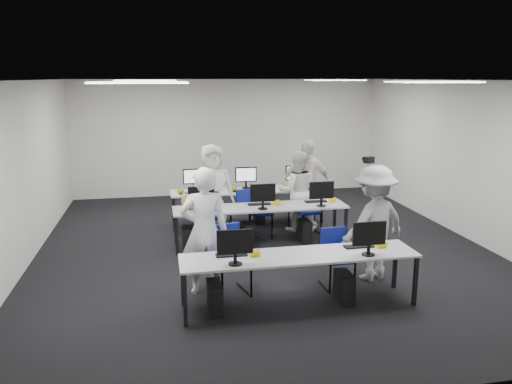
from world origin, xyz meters
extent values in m
plane|color=black|center=(0.00, 0.00, 0.00)|extent=(9.00, 9.00, 0.00)
plane|color=white|center=(0.00, 0.00, 3.00)|extent=(9.00, 9.00, 0.00)
cube|color=silver|center=(0.00, 4.50, 1.50)|extent=(8.00, 0.02, 3.00)
cube|color=silver|center=(0.00, -4.50, 1.50)|extent=(8.00, 0.02, 3.00)
cube|color=silver|center=(-4.00, 0.00, 1.50)|extent=(0.02, 9.00, 3.00)
cube|color=silver|center=(4.00, 0.00, 1.50)|extent=(0.02, 9.00, 3.00)
cube|color=white|center=(-2.00, -2.00, 2.98)|extent=(1.20, 0.60, 0.02)
cube|color=white|center=(2.00, -2.00, 2.98)|extent=(1.20, 0.60, 0.02)
cube|color=white|center=(-2.00, 2.00, 2.98)|extent=(1.20, 0.60, 0.02)
cube|color=white|center=(2.00, 2.00, 2.98)|extent=(1.20, 0.60, 0.02)
cube|color=#B6B8BB|center=(0.00, -2.40, 0.71)|extent=(3.20, 0.70, 0.03)
cube|color=black|center=(-1.55, -2.70, 0.35)|extent=(0.05, 0.05, 0.70)
cube|color=black|center=(-1.55, -2.10, 0.35)|extent=(0.05, 0.05, 0.70)
cube|color=black|center=(1.55, -2.70, 0.35)|extent=(0.05, 0.05, 0.70)
cube|color=black|center=(1.55, -2.10, 0.35)|extent=(0.05, 0.05, 0.70)
cube|color=#B6B8BB|center=(0.00, 0.20, 0.71)|extent=(3.20, 0.70, 0.03)
cube|color=black|center=(-1.55, -0.10, 0.35)|extent=(0.05, 0.05, 0.70)
cube|color=black|center=(-1.55, 0.50, 0.35)|extent=(0.05, 0.05, 0.70)
cube|color=black|center=(1.55, -0.10, 0.35)|extent=(0.05, 0.05, 0.70)
cube|color=black|center=(1.55, 0.50, 0.35)|extent=(0.05, 0.05, 0.70)
cube|color=#B6B8BB|center=(0.00, 1.60, 0.71)|extent=(3.20, 0.70, 0.03)
cube|color=black|center=(-1.55, 1.30, 0.35)|extent=(0.05, 0.05, 0.70)
cube|color=black|center=(-1.55, 1.90, 0.35)|extent=(0.05, 0.05, 0.70)
cube|color=black|center=(1.55, 1.30, 0.35)|extent=(0.05, 0.05, 0.70)
cube|color=black|center=(1.55, 1.90, 0.35)|extent=(0.05, 0.05, 0.70)
cube|color=#0D33B4|center=(-0.90, -2.58, 1.03)|extent=(0.46, 0.04, 0.32)
cube|color=black|center=(-0.90, -2.26, 0.74)|extent=(0.42, 0.14, 0.02)
ellipsoid|color=black|center=(-0.60, -2.26, 0.75)|extent=(0.07, 0.10, 0.04)
cube|color=black|center=(-1.15, -2.40, 0.21)|extent=(0.18, 0.40, 0.42)
cube|color=white|center=(0.90, -2.58, 1.03)|extent=(0.46, 0.04, 0.32)
cube|color=black|center=(0.90, -2.26, 0.74)|extent=(0.42, 0.14, 0.02)
ellipsoid|color=black|center=(1.20, -2.26, 0.75)|extent=(0.07, 0.10, 0.04)
cube|color=black|center=(0.65, -2.40, 0.21)|extent=(0.18, 0.40, 0.42)
cube|color=white|center=(-1.10, 0.02, 1.03)|extent=(0.46, 0.04, 0.32)
cube|color=black|center=(-1.10, 0.34, 0.74)|extent=(0.42, 0.14, 0.02)
ellipsoid|color=black|center=(-0.80, 0.34, 0.75)|extent=(0.07, 0.10, 0.04)
cube|color=black|center=(-1.35, 0.20, 0.21)|extent=(0.18, 0.40, 0.42)
cube|color=white|center=(0.00, 0.02, 1.03)|extent=(0.46, 0.04, 0.32)
cube|color=black|center=(0.00, 0.34, 0.74)|extent=(0.42, 0.14, 0.02)
ellipsoid|color=black|center=(0.30, 0.34, 0.75)|extent=(0.07, 0.10, 0.04)
cube|color=black|center=(-0.25, 0.20, 0.21)|extent=(0.18, 0.40, 0.42)
cube|color=white|center=(1.10, 0.02, 1.03)|extent=(0.46, 0.04, 0.32)
cube|color=black|center=(1.10, 0.34, 0.74)|extent=(0.42, 0.14, 0.02)
ellipsoid|color=black|center=(1.40, 0.34, 0.75)|extent=(0.07, 0.10, 0.04)
cube|color=black|center=(0.85, 0.20, 0.21)|extent=(0.18, 0.40, 0.42)
cube|color=white|center=(-1.10, 1.78, 1.03)|extent=(0.46, 0.04, 0.32)
cube|color=black|center=(-1.10, 1.46, 0.74)|extent=(0.42, 0.14, 0.02)
ellipsoid|color=black|center=(-1.40, 1.46, 0.75)|extent=(0.07, 0.10, 0.04)
cube|color=black|center=(-0.85, 1.60, 0.21)|extent=(0.18, 0.40, 0.42)
cube|color=white|center=(0.00, 1.78, 1.03)|extent=(0.46, 0.04, 0.32)
cube|color=black|center=(0.00, 1.46, 0.74)|extent=(0.42, 0.14, 0.02)
ellipsoid|color=black|center=(-0.30, 1.46, 0.75)|extent=(0.07, 0.10, 0.04)
cube|color=black|center=(0.25, 1.60, 0.21)|extent=(0.18, 0.40, 0.42)
cube|color=white|center=(1.10, 1.78, 1.03)|extent=(0.46, 0.04, 0.32)
cube|color=black|center=(1.10, 1.46, 0.74)|extent=(0.42, 0.14, 0.02)
ellipsoid|color=black|center=(0.80, 1.46, 0.75)|extent=(0.07, 0.10, 0.04)
cube|color=black|center=(1.35, 1.60, 0.21)|extent=(0.18, 0.40, 0.42)
cube|color=navy|center=(-0.86, -1.84, 0.50)|extent=(0.58, 0.56, 0.07)
cube|color=navy|center=(-0.91, -1.63, 0.79)|extent=(0.46, 0.16, 0.39)
cube|color=navy|center=(0.73, -1.90, 0.44)|extent=(0.45, 0.43, 0.06)
cube|color=navy|center=(0.71, -1.71, 0.69)|extent=(0.40, 0.07, 0.35)
cube|color=navy|center=(-0.93, 0.68, 0.46)|extent=(0.47, 0.45, 0.06)
cube|color=navy|center=(-0.92, 0.88, 0.72)|extent=(0.42, 0.08, 0.36)
cube|color=navy|center=(0.15, 0.74, 0.48)|extent=(0.58, 0.56, 0.06)
cube|color=navy|center=(0.21, 0.94, 0.76)|extent=(0.44, 0.19, 0.38)
cube|color=navy|center=(1.07, 0.71, 0.45)|extent=(0.47, 0.45, 0.06)
cube|color=navy|center=(1.05, 0.90, 0.70)|extent=(0.41, 0.09, 0.35)
cube|color=navy|center=(-0.92, 1.06, 0.44)|extent=(0.46, 0.44, 0.06)
cube|color=navy|center=(-0.94, 0.87, 0.69)|extent=(0.40, 0.09, 0.34)
cube|color=navy|center=(-0.17, 1.10, 0.46)|extent=(0.50, 0.48, 0.06)
cube|color=navy|center=(-0.15, 0.90, 0.72)|extent=(0.43, 0.11, 0.36)
cube|color=navy|center=(1.03, 1.01, 0.43)|extent=(0.49, 0.48, 0.06)
cube|color=navy|center=(1.07, 0.83, 0.67)|extent=(0.39, 0.14, 0.34)
ellipsoid|color=tan|center=(-1.26, 0.26, 0.88)|extent=(0.40, 0.29, 0.31)
imported|color=white|center=(-1.21, -1.73, 0.93)|extent=(0.68, 0.45, 1.85)
imported|color=white|center=(0.90, 0.93, 0.82)|extent=(0.91, 0.77, 1.63)
imported|color=white|center=(-0.79, 1.08, 0.89)|extent=(0.95, 0.69, 1.78)
imported|color=white|center=(1.12, 1.09, 0.92)|extent=(1.08, 0.47, 1.83)
imported|color=gray|center=(1.36, -1.70, 0.89)|extent=(1.30, 0.98, 1.78)
cube|color=black|center=(1.31, -1.53, 1.84)|extent=(0.19, 0.21, 0.10)
camera|label=1|loc=(-1.78, -8.48, 3.05)|focal=35.00mm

